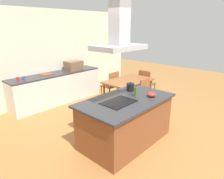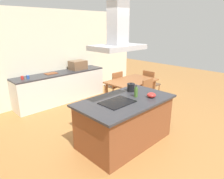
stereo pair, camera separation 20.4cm
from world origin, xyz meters
The scene contains 17 objects.
ground centered at (0.00, 1.50, 0.00)m, with size 16.00×16.00×0.00m, color #AD753D.
wall_back centered at (0.00, 3.25, 1.35)m, with size 7.20×0.10×2.70m, color silver.
kitchen_island centered at (0.00, 0.00, 0.45)m, with size 1.88×1.09×0.90m.
cooktop centered at (-0.22, 0.00, 0.91)m, with size 0.60×0.44×0.01m, color black.
tea_kettle centered at (0.46, 0.26, 0.99)m, with size 0.21×0.16×0.19m.
olive_oil_bottle centered at (0.26, -0.04, 1.00)m, with size 0.07×0.07×0.23m.
mixing_bowl centered at (0.45, -0.27, 0.95)m, with size 0.17×0.17×0.10m, color red.
back_counter centered at (0.30, 2.88, 0.45)m, with size 2.80×0.62×0.90m.
countertop_microwave centered at (0.93, 2.88, 1.04)m, with size 0.50×0.38×0.28m, color brown.
coffee_mug_red centered at (-0.82, 2.86, 0.95)m, with size 0.08×0.08×0.09m, color red.
coffee_mug_blue centered at (-0.68, 2.83, 0.95)m, with size 0.08×0.08×0.09m, color #2D56B2.
cutting_board centered at (0.02, 2.93, 0.91)m, with size 0.34×0.24×0.02m, color brown.
dining_table centered at (1.57, 1.19, 0.67)m, with size 1.40×0.90×0.75m.
chair_facing_island centered at (1.57, 0.52, 0.51)m, with size 0.42×0.42×0.89m.
chair_at_right_end centered at (2.49, 1.19, 0.51)m, with size 0.42×0.42×0.89m.
chair_facing_back_wall centered at (1.57, 1.85, 0.51)m, with size 0.42×0.42×0.89m.
range_hood centered at (-0.22, 0.00, 2.10)m, with size 0.90×0.55×0.78m.
Camera 1 is at (-2.80, -2.23, 2.24)m, focal length 32.13 mm.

